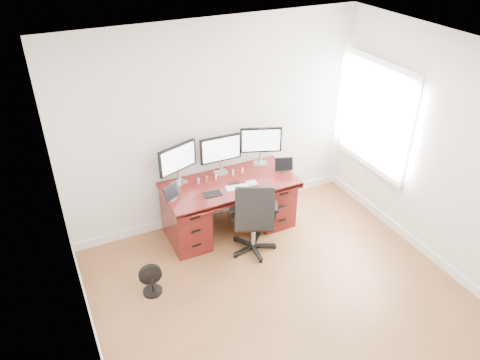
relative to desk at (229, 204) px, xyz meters
name	(u,v)px	position (x,y,z in m)	size (l,w,h in m)	color
ground	(301,323)	(0.00, -1.83, -0.40)	(4.50, 4.50, 0.00)	brown
back_wall	(215,126)	(0.00, 0.42, 0.95)	(4.00, 0.10, 2.70)	white
right_wall	(462,167)	(2.00, -1.72, 0.95)	(0.10, 4.50, 2.70)	white
desk	(229,204)	(0.00, 0.00, 0.00)	(1.70, 0.80, 0.75)	#4D110F
office_chair	(253,230)	(0.07, -0.56, -0.06)	(0.73, 0.73, 1.04)	black
floor_fan	(151,280)	(-1.28, -0.71, -0.22)	(0.26, 0.22, 0.38)	black
monitor_left	(178,160)	(-0.58, 0.24, 0.68)	(0.53, 0.22, 0.53)	silver
monitor_center	(221,150)	(0.00, 0.24, 0.68)	(0.55, 0.14, 0.53)	silver
monitor_right	(261,141)	(0.58, 0.24, 0.68)	(0.53, 0.23, 0.53)	silver
tablet_left	(172,193)	(-0.78, -0.08, 0.43)	(0.24, 0.18, 0.19)	silver
tablet_right	(284,165)	(0.76, -0.08, 0.43)	(0.25, 0.14, 0.19)	silver
keyboard	(237,188)	(0.03, -0.19, 0.36)	(0.28, 0.12, 0.01)	silver
trackpad	(252,183)	(0.24, -0.17, 0.35)	(0.12, 0.12, 0.01)	silver
drawing_tablet	(213,194)	(-0.30, -0.19, 0.35)	(0.22, 0.14, 0.01)	black
phone	(234,184)	(0.04, -0.09, 0.35)	(0.13, 0.06, 0.01)	black
figurine_purple	(198,180)	(-0.37, 0.12, 0.39)	(0.03, 0.03, 0.08)	#AB67D9
figurine_brown	(206,178)	(-0.26, 0.12, 0.39)	(0.03, 0.03, 0.08)	brown
figurine_pink	(216,176)	(-0.13, 0.12, 0.39)	(0.03, 0.03, 0.08)	pink
figurine_yellow	(233,172)	(0.12, 0.12, 0.39)	(0.03, 0.03, 0.08)	#E6B272
figurine_orange	(243,170)	(0.25, 0.12, 0.39)	(0.03, 0.03, 0.08)	#F89140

